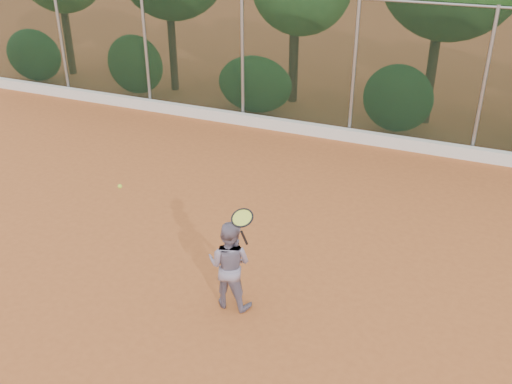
% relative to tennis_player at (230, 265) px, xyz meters
% --- Properties ---
extents(ground, '(80.00, 80.00, 0.00)m').
position_rel_tennis_player_xyz_m(ground, '(-0.15, 0.33, -0.71)').
color(ground, '#A85627').
rests_on(ground, ground).
extents(concrete_curb, '(24.00, 0.20, 0.30)m').
position_rel_tennis_player_xyz_m(concrete_curb, '(-0.15, 7.15, -0.56)').
color(concrete_curb, silver).
rests_on(concrete_curb, ground).
extents(tennis_player, '(0.71, 0.56, 1.41)m').
position_rel_tennis_player_xyz_m(tennis_player, '(0.00, 0.00, 0.00)').
color(tennis_player, slate).
rests_on(tennis_player, ground).
extents(chainlink_fence, '(24.09, 0.09, 3.50)m').
position_rel_tennis_player_xyz_m(chainlink_fence, '(-0.15, 7.33, 1.15)').
color(chainlink_fence, black).
rests_on(chainlink_fence, ground).
extents(tennis_racket, '(0.34, 0.32, 0.59)m').
position_rel_tennis_player_xyz_m(tennis_racket, '(0.31, -0.20, 0.93)').
color(tennis_racket, black).
rests_on(tennis_racket, ground).
extents(tennis_ball_in_flight, '(0.07, 0.07, 0.07)m').
position_rel_tennis_player_xyz_m(tennis_ball_in_flight, '(-2.02, 0.26, 0.76)').
color(tennis_ball_in_flight, '#B9DF32').
rests_on(tennis_ball_in_flight, ground).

